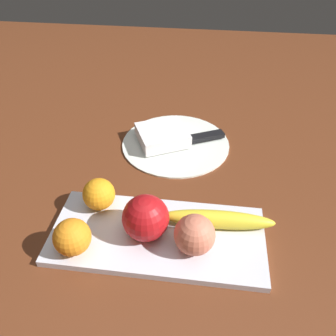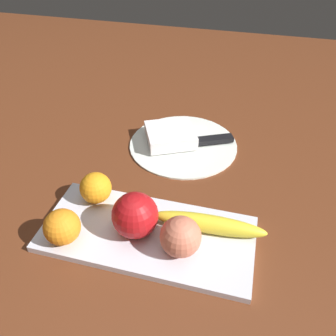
{
  "view_description": "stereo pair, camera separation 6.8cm",
  "coord_description": "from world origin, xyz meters",
  "px_view_note": "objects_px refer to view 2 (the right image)",
  "views": [
    {
      "loc": [
        -0.06,
        0.36,
        0.48
      ],
      "look_at": [
        0.01,
        -0.17,
        0.04
      ],
      "focal_mm": 36.21,
      "sensor_mm": 36.0,
      "label": 1
    },
    {
      "loc": [
        -0.13,
        0.34,
        0.48
      ],
      "look_at": [
        0.01,
        -0.17,
        0.04
      ],
      "focal_mm": 36.21,
      "sensor_mm": 36.0,
      "label": 2
    }
  ],
  "objects_px": {
    "fruit_tray": "(147,234)",
    "orange_near_banana": "(62,227)",
    "orange_near_apple": "(96,188)",
    "peach": "(181,236)",
    "knife": "(208,141)",
    "folded_napkin": "(170,135)",
    "banana": "(209,224)",
    "apple": "(135,215)",
    "dinner_plate": "(183,144)"
  },
  "relations": [
    {
      "from": "fruit_tray",
      "to": "orange_near_banana",
      "type": "height_order",
      "value": "orange_near_banana"
    },
    {
      "from": "orange_near_apple",
      "to": "peach",
      "type": "distance_m",
      "value": 0.2
    },
    {
      "from": "peach",
      "to": "knife",
      "type": "relative_size",
      "value": 0.4
    },
    {
      "from": "peach",
      "to": "folded_napkin",
      "type": "bearing_deg",
      "value": -72.65
    },
    {
      "from": "banana",
      "to": "folded_napkin",
      "type": "distance_m",
      "value": 0.29
    },
    {
      "from": "orange_near_apple",
      "to": "folded_napkin",
      "type": "bearing_deg",
      "value": -109.73
    },
    {
      "from": "apple",
      "to": "dinner_plate",
      "type": "bearing_deg",
      "value": -93.68
    },
    {
      "from": "dinner_plate",
      "to": "knife",
      "type": "distance_m",
      "value": 0.06
    },
    {
      "from": "fruit_tray",
      "to": "folded_napkin",
      "type": "relative_size",
      "value": 3.36
    },
    {
      "from": "banana",
      "to": "orange_near_banana",
      "type": "relative_size",
      "value": 3.21
    },
    {
      "from": "banana",
      "to": "peach",
      "type": "xyz_separation_m",
      "value": [
        0.04,
        0.05,
        0.02
      ]
    },
    {
      "from": "fruit_tray",
      "to": "folded_napkin",
      "type": "distance_m",
      "value": 0.29
    },
    {
      "from": "orange_near_apple",
      "to": "dinner_plate",
      "type": "relative_size",
      "value": 0.23
    },
    {
      "from": "dinner_plate",
      "to": "folded_napkin",
      "type": "relative_size",
      "value": 2.32
    },
    {
      "from": "banana",
      "to": "knife",
      "type": "bearing_deg",
      "value": 97.63
    },
    {
      "from": "fruit_tray",
      "to": "folded_napkin",
      "type": "height_order",
      "value": "folded_napkin"
    },
    {
      "from": "apple",
      "to": "dinner_plate",
      "type": "relative_size",
      "value": 0.31
    },
    {
      "from": "banana",
      "to": "peach",
      "type": "distance_m",
      "value": 0.07
    },
    {
      "from": "orange_near_banana",
      "to": "folded_napkin",
      "type": "distance_m",
      "value": 0.36
    },
    {
      "from": "fruit_tray",
      "to": "banana",
      "type": "height_order",
      "value": "banana"
    },
    {
      "from": "apple",
      "to": "peach",
      "type": "distance_m",
      "value": 0.09
    },
    {
      "from": "banana",
      "to": "folded_napkin",
      "type": "height_order",
      "value": "banana"
    },
    {
      "from": "orange_near_apple",
      "to": "knife",
      "type": "height_order",
      "value": "orange_near_apple"
    },
    {
      "from": "knife",
      "to": "folded_napkin",
      "type": "bearing_deg",
      "value": -15.73
    },
    {
      "from": "orange_near_banana",
      "to": "folded_napkin",
      "type": "height_order",
      "value": "orange_near_banana"
    },
    {
      "from": "peach",
      "to": "knife",
      "type": "xyz_separation_m",
      "value": [
        0.01,
        -0.33,
        -0.03
      ]
    },
    {
      "from": "orange_near_apple",
      "to": "folded_napkin",
      "type": "distance_m",
      "value": 0.25
    },
    {
      "from": "apple",
      "to": "orange_near_apple",
      "type": "height_order",
      "value": "apple"
    },
    {
      "from": "fruit_tray",
      "to": "orange_near_banana",
      "type": "xyz_separation_m",
      "value": [
        0.13,
        0.05,
        0.04
      ]
    },
    {
      "from": "fruit_tray",
      "to": "banana",
      "type": "distance_m",
      "value": 0.11
    },
    {
      "from": "apple",
      "to": "peach",
      "type": "bearing_deg",
      "value": 166.84
    },
    {
      "from": "apple",
      "to": "dinner_plate",
      "type": "height_order",
      "value": "apple"
    },
    {
      "from": "peach",
      "to": "banana",
      "type": "bearing_deg",
      "value": -126.0
    },
    {
      "from": "banana",
      "to": "orange_near_banana",
      "type": "distance_m",
      "value": 0.25
    },
    {
      "from": "knife",
      "to": "orange_near_banana",
      "type": "bearing_deg",
      "value": 36.58
    },
    {
      "from": "orange_near_banana",
      "to": "dinner_plate",
      "type": "xyz_separation_m",
      "value": [
        -0.13,
        -0.34,
        -0.04
      ]
    },
    {
      "from": "banana",
      "to": "peach",
      "type": "bearing_deg",
      "value": -127.84
    },
    {
      "from": "peach",
      "to": "orange_near_apple",
      "type": "bearing_deg",
      "value": -22.39
    },
    {
      "from": "apple",
      "to": "knife",
      "type": "distance_m",
      "value": 0.32
    },
    {
      "from": "banana",
      "to": "fruit_tray",
      "type": "bearing_deg",
      "value": -165.34
    },
    {
      "from": "apple",
      "to": "orange_near_apple",
      "type": "relative_size",
      "value": 1.33
    },
    {
      "from": "fruit_tray",
      "to": "knife",
      "type": "bearing_deg",
      "value": -100.77
    },
    {
      "from": "folded_napkin",
      "to": "banana",
      "type": "bearing_deg",
      "value": 117.72
    },
    {
      "from": "fruit_tray",
      "to": "dinner_plate",
      "type": "distance_m",
      "value": 0.29
    },
    {
      "from": "peach",
      "to": "dinner_plate",
      "type": "distance_m",
      "value": 0.32
    },
    {
      "from": "fruit_tray",
      "to": "dinner_plate",
      "type": "relative_size",
      "value": 1.45
    },
    {
      "from": "banana",
      "to": "orange_near_apple",
      "type": "height_order",
      "value": "orange_near_apple"
    },
    {
      "from": "banana",
      "to": "orange_near_apple",
      "type": "bearing_deg",
      "value": 172.48
    },
    {
      "from": "fruit_tray",
      "to": "banana",
      "type": "xyz_separation_m",
      "value": [
        -0.1,
        -0.03,
        0.02
      ]
    },
    {
      "from": "banana",
      "to": "peach",
      "type": "height_order",
      "value": "peach"
    }
  ]
}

